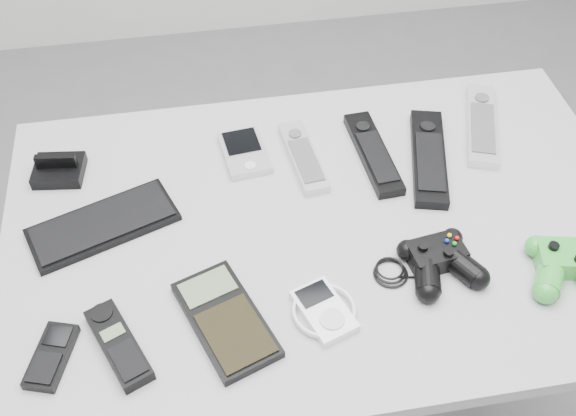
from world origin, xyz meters
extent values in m
cube|color=#9C9C9E|center=(0.09, 0.05, 0.70)|extent=(1.06, 0.68, 0.03)
cylinder|color=black|center=(-0.39, 0.34, 0.34)|extent=(0.03, 0.03, 0.68)
cylinder|color=black|center=(0.57, 0.34, 0.34)|extent=(0.03, 0.03, 0.68)
cube|color=black|center=(-0.27, 0.10, 0.72)|extent=(0.26, 0.18, 0.01)
cube|color=black|center=(-0.35, 0.24, 0.73)|extent=(0.09, 0.08, 0.05)
cube|color=silver|center=(-0.02, 0.23, 0.72)|extent=(0.09, 0.12, 0.02)
cube|color=silver|center=(0.08, 0.20, 0.72)|extent=(0.06, 0.18, 0.02)
cube|color=black|center=(0.21, 0.19, 0.72)|extent=(0.06, 0.21, 0.02)
cube|color=black|center=(0.30, 0.16, 0.72)|extent=(0.12, 0.25, 0.02)
cube|color=silver|center=(0.43, 0.23, 0.72)|extent=(0.12, 0.23, 0.02)
cube|color=black|center=(-0.34, -0.13, 0.72)|extent=(0.08, 0.11, 0.02)
cube|color=black|center=(-0.25, -0.13, 0.72)|extent=(0.10, 0.15, 0.02)
cube|color=black|center=(-0.09, -0.12, 0.72)|extent=(0.15, 0.21, 0.02)
cube|color=white|center=(0.05, -0.12, 0.72)|extent=(0.12, 0.13, 0.02)
camera|label=1|loc=(-0.10, -0.66, 1.55)|focal=42.00mm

